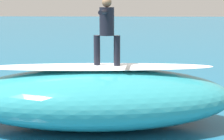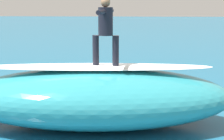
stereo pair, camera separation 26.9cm
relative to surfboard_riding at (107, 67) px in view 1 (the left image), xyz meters
name	(u,v)px [view 1 (the left image)]	position (x,y,z in m)	size (l,w,h in m)	color
ground_plane	(81,108)	(0.85, -1.58, -1.53)	(120.00, 120.00, 0.00)	#196084
wave_crest	(97,98)	(0.24, 0.01, -0.78)	(6.80, 2.84, 1.49)	teal
wave_foam_lip	(97,67)	(0.24, 0.01, 0.00)	(5.78, 0.99, 0.08)	white
surfboard_riding	(107,67)	(0.00, 0.00, 0.00)	(2.21, 0.50, 0.07)	silver
surfer_riding	(107,26)	(0.00, 0.00, 1.00)	(0.65, 1.57, 1.66)	black
surfboard_paddling	(116,100)	(-0.17, -2.30, -1.49)	(1.90, 0.54, 0.08)	#E0563D
surfer_paddling	(118,94)	(-0.24, -2.42, -1.30)	(1.17, 1.61, 0.32)	black
foam_patch_mid	(20,92)	(3.16, -3.17, -1.48)	(0.90, 0.61, 0.10)	white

